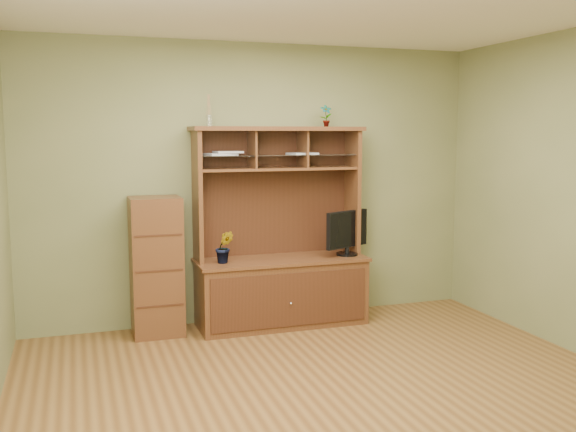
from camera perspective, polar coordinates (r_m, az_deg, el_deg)
name	(u,v)px	position (r m, az deg, el deg)	size (l,w,h in m)	color
room	(336,205)	(4.41, 4.27, 1.01)	(4.54, 4.04, 2.74)	brown
media_hutch	(280,271)	(6.20, -0.68, -4.88)	(1.66, 0.61, 1.90)	#4A2515
monitor	(347,232)	(6.29, 5.29, -1.41)	(0.52, 0.28, 0.44)	black
orchid_plant	(224,247)	(5.92, -5.68, -2.76)	(0.17, 0.13, 0.30)	#306221
top_plant	(326,116)	(6.30, 3.40, 8.89)	(0.11, 0.08, 0.21)	#3D6523
reed_diffuser	(209,114)	(5.97, -7.05, 9.01)	(0.06, 0.06, 0.29)	silver
magazines	(250,153)	(6.06, -3.39, 5.58)	(1.11, 0.26, 0.04)	#AAAAAE
side_cabinet	(156,266)	(5.98, -11.62, -4.40)	(0.45, 0.41, 1.27)	#4A2515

